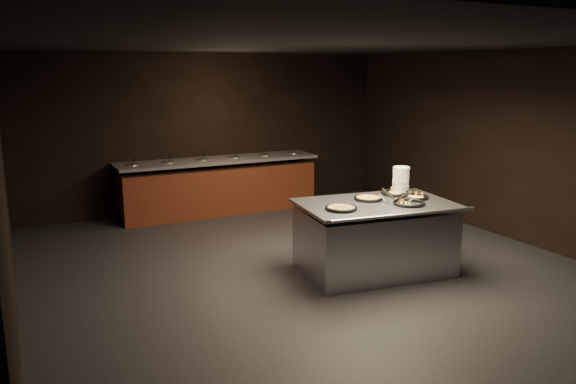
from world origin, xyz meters
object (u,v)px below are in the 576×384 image
Objects in this scene: pan_veggie_whole at (341,208)px; plate_stack at (401,180)px; pan_cheese_whole at (368,198)px; serving_counter at (375,239)px.

plate_stack is at bearing 20.80° from pan_veggie_whole.
pan_cheese_whole is at bearing 25.82° from pan_veggie_whole.
serving_counter is at bearing -93.39° from pan_cheese_whole.
pan_veggie_whole and pan_cheese_whole have the same top height.
pan_cheese_whole is at bearing -164.02° from plate_stack.
plate_stack reaches higher than serving_counter.
serving_counter is 0.54m from pan_cheese_whole.
pan_veggie_whole reaches higher than serving_counter.
pan_veggie_whole is (-0.59, -0.11, 0.50)m from serving_counter.
pan_veggie_whole is at bearing -162.09° from serving_counter.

